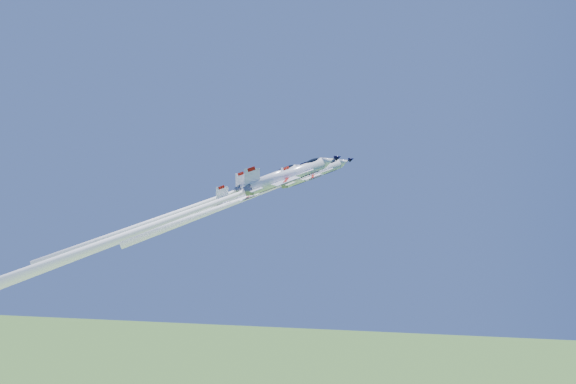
% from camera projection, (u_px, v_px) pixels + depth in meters
% --- Properties ---
extents(jet_lead, '(30.62, 17.56, 29.36)m').
position_uv_depth(jet_lead, '(248.00, 197.00, 115.22)').
color(jet_lead, white).
extents(jet_left, '(36.90, 21.16, 38.05)m').
position_uv_depth(jet_left, '(186.00, 209.00, 121.80)').
color(jet_left, white).
extents(jet_right, '(47.02, 26.96, 51.18)m').
position_uv_depth(jet_right, '(159.00, 223.00, 107.74)').
color(jet_right, white).
extents(jet_slot, '(36.91, 21.17, 39.22)m').
position_uv_depth(jet_slot, '(157.00, 227.00, 113.53)').
color(jet_slot, white).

